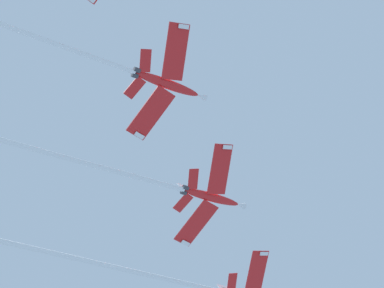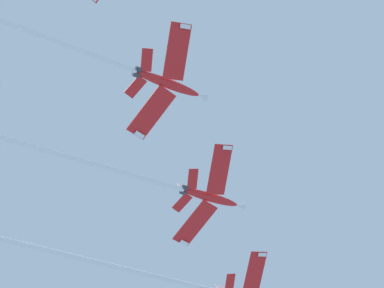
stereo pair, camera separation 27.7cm
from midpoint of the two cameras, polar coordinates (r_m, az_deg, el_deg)
name	(u,v)px [view 2 (the right image)]	position (r m, az deg, el deg)	size (l,w,h in m)	color
jet_lead	(193,286)	(127.32, 0.03, -11.78)	(32.29, 48.37, 27.36)	red
jet_second	(162,183)	(114.59, -2.62, -3.32)	(30.79, 43.44, 26.78)	red
jet_third	(117,64)	(105.40, -6.42, 6.67)	(31.16, 43.69, 25.38)	red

